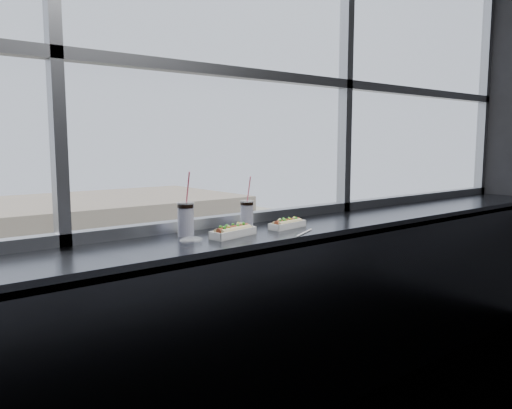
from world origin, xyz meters
TOP-DOWN VIEW (x-y plane):
  - wall_back_lower at (0.00, 1.50)m, footprint 6.00×0.00m
  - window_glass at (0.00, 1.52)m, footprint 6.00×0.00m
  - window_mullions at (0.00, 1.50)m, footprint 6.00×0.08m
  - counter at (0.00, 1.23)m, footprint 6.00×0.55m
  - counter_fascia at (0.00, 0.97)m, footprint 6.00×0.04m
  - hotdog_tray_left at (-0.23, 1.17)m, footprint 0.29×0.15m
  - hotdog_tray_right at (0.17, 1.19)m, footprint 0.26×0.12m
  - soda_cup_left at (-0.41, 1.35)m, footprint 0.09×0.09m
  - soda_cup_right at (0.01, 1.36)m, footprint 0.08×0.08m
  - loose_straw at (0.13, 1.01)m, footprint 0.21×0.11m
  - wrapper at (-0.48, 1.18)m, footprint 0.11×0.08m
  - car_near_e at (12.99, 17.50)m, footprint 3.36×6.96m
  - pedestrian_d at (10.08, 30.55)m, footprint 0.83×0.62m
  - tree_right at (11.44, 29.50)m, footprint 2.86×2.86m

SIDE VIEW (x-z plane):
  - pedestrian_d at x=10.08m, z-range -10.96..-9.09m
  - car_near_e at x=12.99m, z-range -10.94..-8.69m
  - tree_right at x=11.44m, z-range -10.20..-5.73m
  - wall_back_lower at x=0.00m, z-range -2.45..3.55m
  - counter_fascia at x=0.00m, z-range 0.03..1.07m
  - counter at x=0.00m, z-range 1.04..1.10m
  - loose_straw at x=0.13m, z-range 1.10..1.11m
  - wrapper at x=-0.48m, z-range 1.10..1.13m
  - hotdog_tray_right at x=0.17m, z-range 1.09..1.16m
  - hotdog_tray_left at x=-0.23m, z-range 1.09..1.16m
  - soda_cup_right at x=0.01m, z-range 1.04..1.34m
  - soda_cup_left at x=-0.41m, z-range 1.03..1.37m
  - window_glass at x=0.00m, z-range -0.70..5.30m
  - window_mullions at x=0.00m, z-range 1.10..3.50m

